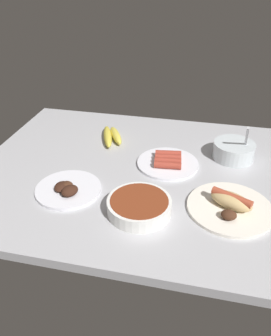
{
  "coord_description": "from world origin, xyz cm",
  "views": [
    {
      "loc": [
        17.41,
        -96.24,
        63.41
      ],
      "look_at": [
        -3.1,
        -3.66,
        3.0
      ],
      "focal_mm": 35.66,
      "sensor_mm": 36.0,
      "label": 1
    }
  ],
  "objects": [
    {
      "name": "bowl_coleslaw",
      "position": [
        29.56,
        15.73,
        3.4
      ],
      "size": [
        14.98,
        14.98,
        15.82
      ],
      "color": "silver",
      "rests_on": "ground_plane"
    },
    {
      "name": "plate_grilled_meat",
      "position": [
        -22.11,
        -17.23,
        0.97
      ],
      "size": [
        20.99,
        20.99,
        4.1
      ],
      "color": "white",
      "rests_on": "ground_plane"
    },
    {
      "name": "plate_sausages",
      "position": [
        6.67,
        5.7,
        1.04
      ],
      "size": [
        21.97,
        21.97,
        3.43
      ],
      "color": "white",
      "rests_on": "ground_plane"
    },
    {
      "name": "banana_bunch",
      "position": [
        -18.39,
        20.02,
        1.64
      ],
      "size": [
        12.51,
        18.08,
        3.29
      ],
      "color": "gold",
      "rests_on": "ground_plane"
    },
    {
      "name": "bowl_chili",
      "position": [
        2.11,
        -22.2,
        2.37
      ],
      "size": [
        18.84,
        18.84,
        4.3
      ],
      "color": "white",
      "rests_on": "ground_plane"
    },
    {
      "name": "ground_plane",
      "position": [
        0.0,
        0.0,
        -1.5
      ],
      "size": [
        120.0,
        90.0,
        3.0
      ],
      "primitive_type": "cube",
      "color": "#B2B2B7"
    },
    {
      "name": "plate_hotdog_assembled",
      "position": [
        28.04,
        -15.46,
        1.66
      ],
      "size": [
        25.3,
        25.3,
        5.61
      ],
      "color": "white",
      "rests_on": "ground_plane"
    }
  ]
}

